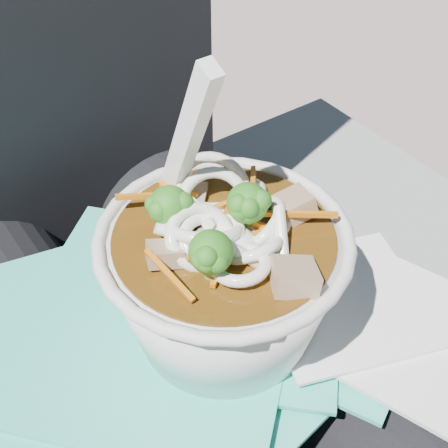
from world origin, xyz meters
TOP-DOWN VIEW (x-y plane):
  - stone_ledge at (0.00, 0.15)m, footprint 1.00×0.50m
  - lap at (0.00, 0.00)m, footprint 0.36×0.48m
  - person_body at (0.00, 0.09)m, footprint 0.34×0.94m
  - plastic_bag at (-0.02, 0.01)m, footprint 0.36×0.33m
  - napkins at (0.11, -0.07)m, footprint 0.18×0.21m
  - udon_bowl at (0.02, -0.01)m, footprint 0.20×0.20m

SIDE VIEW (x-z plane):
  - stone_ledge at x=0.00m, z-range 0.00..0.44m
  - lap at x=0.00m, z-range 0.44..0.60m
  - person_body at x=0.00m, z-range 0.05..1.04m
  - plastic_bag at x=-0.02m, z-range 0.60..0.62m
  - napkins at x=0.11m, z-range 0.62..0.63m
  - udon_bowl at x=0.02m, z-range 0.57..0.78m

